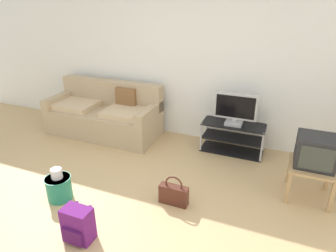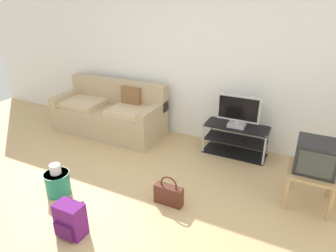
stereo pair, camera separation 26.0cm
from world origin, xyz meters
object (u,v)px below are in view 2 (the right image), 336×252
tv_stand (236,140)px  couch (111,113)px  side_table (311,176)px  backpack (70,220)px  flat_tv (238,111)px  crt_tv (316,156)px  cleaning_bucket (58,182)px  handbag (169,194)px

tv_stand → couch: bearing=-175.8°
side_table → backpack: bearing=-142.7°
flat_tv → crt_tv: size_ratio=1.48×
couch → side_table: size_ratio=3.76×
couch → crt_tv: size_ratio=4.53×
tv_stand → cleaning_bucket: size_ratio=2.30×
side_table → cleaning_bucket: 2.97m
backpack → handbag: handbag is taller
couch → tv_stand: 2.19m
side_table → cleaning_bucket: bearing=-157.0°
couch → flat_tv: bearing=3.7°
flat_tv → handbag: size_ratio=1.68×
couch → tv_stand: couch is taller
flat_tv → backpack: 2.65m
flat_tv → crt_tv: 1.30m
crt_tv → cleaning_bucket: bearing=-156.7°
crt_tv → handbag: bearing=-152.3°
handbag → side_table: bearing=27.2°
flat_tv → crt_tv: flat_tv is taller
side_table → handbag: bearing=-152.8°
side_table → crt_tv: bearing=90.0°
cleaning_bucket → side_table: bearing=23.0°
couch → cleaning_bucket: bearing=-73.9°
tv_stand → handbag: size_ratio=2.53×
couch → handbag: 2.28m
couch → cleaning_bucket: couch is taller
couch → backpack: (1.14, -2.23, -0.16)m
cleaning_bucket → flat_tv: bearing=49.1°
couch → handbag: bearing=-37.1°
handbag → backpack: bearing=-127.6°
tv_stand → crt_tv: bearing=-36.2°
couch → backpack: bearing=-63.0°
couch → crt_tv: bearing=-10.7°
tv_stand → handbag: bearing=-103.9°
backpack → handbag: size_ratio=0.98×
flat_tv → side_table: bearing=-36.0°
flat_tv → backpack: bearing=-113.8°
flat_tv → tv_stand: bearing=90.0°
tv_stand → flat_tv: size_ratio=1.50×
handbag → cleaning_bucket: cleaning_bucket is taller
couch → tv_stand: size_ratio=2.05×
flat_tv → couch: bearing=-176.3°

